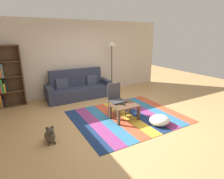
# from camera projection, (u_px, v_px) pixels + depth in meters

# --- Properties ---
(ground_plane) EXTENTS (14.00, 14.00, 0.00)m
(ground_plane) POSITION_uv_depth(u_px,v_px,m) (117.00, 116.00, 5.13)
(ground_plane) COLOR tan
(back_wall) EXTENTS (6.80, 0.10, 2.70)m
(back_wall) POSITION_uv_depth(u_px,v_px,m) (82.00, 58.00, 6.87)
(back_wall) COLOR beige
(back_wall) RESTS_ON ground_plane
(rug) EXTENTS (2.86, 2.38, 0.01)m
(rug) POSITION_uv_depth(u_px,v_px,m) (127.00, 116.00, 5.06)
(rug) COLOR navy
(rug) RESTS_ON ground_plane
(couch) EXTENTS (2.26, 0.80, 1.00)m
(couch) POSITION_uv_depth(u_px,v_px,m) (79.00, 88.00, 6.54)
(couch) COLOR #2D3347
(couch) RESTS_ON ground_plane
(bookshelf) EXTENTS (0.90, 0.28, 1.89)m
(bookshelf) POSITION_uv_depth(u_px,v_px,m) (3.00, 78.00, 5.52)
(bookshelf) COLOR brown
(bookshelf) RESTS_ON ground_plane
(coffee_table) EXTENTS (0.69, 0.51, 0.41)m
(coffee_table) POSITION_uv_depth(u_px,v_px,m) (124.00, 108.00, 4.81)
(coffee_table) COLOR #513826
(coffee_table) RESTS_ON rug
(pouf) EXTENTS (0.52, 0.47, 0.24)m
(pouf) POSITION_uv_depth(u_px,v_px,m) (159.00, 120.00, 4.57)
(pouf) COLOR white
(pouf) RESTS_ON rug
(dog) EXTENTS (0.22, 0.35, 0.40)m
(dog) POSITION_uv_depth(u_px,v_px,m) (50.00, 135.00, 3.81)
(dog) COLOR #473D33
(dog) RESTS_ON ground_plane
(standing_lamp) EXTENTS (0.32, 0.32, 1.94)m
(standing_lamp) POSITION_uv_depth(u_px,v_px,m) (112.00, 50.00, 6.87)
(standing_lamp) COLOR black
(standing_lamp) RESTS_ON ground_plane
(tv_remote) EXTENTS (0.11, 0.15, 0.02)m
(tv_remote) POSITION_uv_depth(u_px,v_px,m) (123.00, 104.00, 4.77)
(tv_remote) COLOR black
(tv_remote) RESTS_ON coffee_table
(folding_chair) EXTENTS (0.40, 0.40, 0.90)m
(folding_chair) POSITION_uv_depth(u_px,v_px,m) (116.00, 97.00, 5.05)
(folding_chair) COLOR #38383D
(folding_chair) RESTS_ON ground_plane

